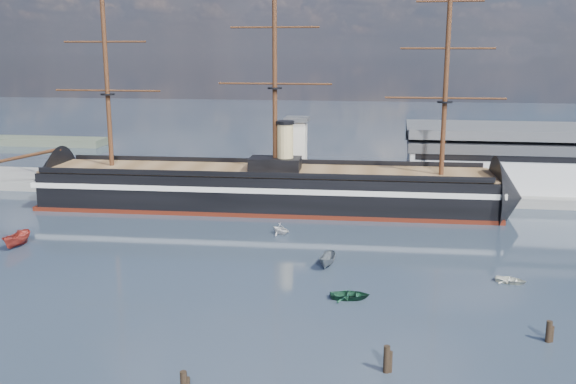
# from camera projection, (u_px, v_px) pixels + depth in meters

# --- Properties ---
(ground) EXTENTS (600.00, 600.00, 0.00)m
(ground) POSITION_uv_depth(u_px,v_px,m) (253.00, 236.00, 108.87)
(ground) COLOR #202B39
(ground) RESTS_ON ground
(quay) EXTENTS (180.00, 18.00, 2.00)m
(quay) POSITION_uv_depth(u_px,v_px,m) (330.00, 193.00, 142.15)
(quay) COLOR slate
(quay) RESTS_ON ground
(warehouse) EXTENTS (63.00, 21.00, 11.60)m
(warehouse) POSITION_uv_depth(u_px,v_px,m) (555.00, 160.00, 137.24)
(warehouse) COLOR #B7BABC
(warehouse) RESTS_ON ground
(quay_tower) EXTENTS (5.00, 5.00, 15.00)m
(quay_tower) POSITION_uv_depth(u_px,v_px,m) (297.00, 150.00, 138.17)
(quay_tower) COLOR silver
(quay_tower) RESTS_ON ground
(warship) EXTENTS (113.12, 19.03, 53.94)m
(warship) POSITION_uv_depth(u_px,v_px,m) (257.00, 188.00, 127.78)
(warship) COLOR black
(warship) RESTS_ON ground
(motorboat_a) EXTENTS (7.50, 3.12, 2.94)m
(motorboat_a) POSITION_uv_depth(u_px,v_px,m) (18.00, 247.00, 102.76)
(motorboat_a) COLOR #A02F25
(motorboat_a) RESTS_ON ground
(motorboat_b) EXTENTS (1.64, 3.27, 1.47)m
(motorboat_b) POSITION_uv_depth(u_px,v_px,m) (350.00, 299.00, 81.36)
(motorboat_b) COLOR #17432C
(motorboat_b) RESTS_ON ground
(motorboat_c) EXTENTS (6.35, 3.04, 2.44)m
(motorboat_c) POSITION_uv_depth(u_px,v_px,m) (328.00, 267.00, 93.32)
(motorboat_c) COLOR #565F67
(motorboat_c) RESTS_ON ground
(motorboat_d) EXTENTS (5.48, 6.30, 2.16)m
(motorboat_d) POSITION_uv_depth(u_px,v_px,m) (281.00, 234.00, 109.93)
(motorboat_d) COLOR silver
(motorboat_d) RESTS_ON ground
(motorboat_e) EXTENTS (1.79, 2.75, 1.19)m
(motorboat_e) POSITION_uv_depth(u_px,v_px,m) (511.00, 283.00, 86.90)
(motorboat_e) COLOR silver
(motorboat_e) RESTS_ON ground
(piling_near_right) EXTENTS (0.64, 0.64, 3.49)m
(piling_near_right) POSITION_uv_depth(u_px,v_px,m) (386.00, 372.00, 62.82)
(piling_near_right) COLOR black
(piling_near_right) RESTS_ON ground
(piling_far_right) EXTENTS (0.64, 0.64, 3.12)m
(piling_far_right) POSITION_uv_depth(u_px,v_px,m) (548.00, 342.00, 69.36)
(piling_far_right) COLOR black
(piling_far_right) RESTS_ON ground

